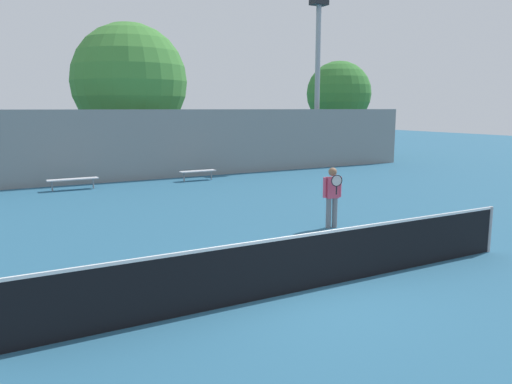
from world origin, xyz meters
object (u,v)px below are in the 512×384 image
at_px(tennis_player, 332,194).
at_px(bench_courtside_near, 73,180).
at_px(tree_green_tall, 130,82).
at_px(tree_green_broad, 339,94).
at_px(light_pole_near_left, 318,72).
at_px(tennis_net, 304,262).
at_px(bench_courtside_far, 198,172).

relative_size(tennis_player, bench_courtside_near, 0.85).
xyz_separation_m(tree_green_tall, tree_green_broad, (13.98, 1.04, -0.38)).
height_order(light_pole_near_left, tree_green_broad, light_pole_near_left).
xyz_separation_m(tennis_net, tree_green_broad, (15.98, 19.38, 3.59)).
xyz_separation_m(tennis_net, tree_green_tall, (1.99, 18.35, 3.97)).
xyz_separation_m(tennis_player, bench_courtside_far, (0.27, 10.05, -0.52)).
bearing_deg(tree_green_broad, bench_courtside_far, -154.86).
relative_size(tennis_player, bench_courtside_far, 1.00).
height_order(tennis_net, bench_courtside_far, tennis_net).
relative_size(bench_courtside_near, tree_green_broad, 0.31).
relative_size(bench_courtside_near, tree_green_tall, 0.26).
bearing_deg(light_pole_near_left, tree_green_tall, 163.67).
relative_size(tennis_net, bench_courtside_near, 5.23).
bearing_deg(bench_courtside_far, light_pole_near_left, 14.15).
relative_size(tree_green_tall, tree_green_broad, 1.18).
height_order(bench_courtside_far, tree_green_broad, tree_green_broad).
relative_size(tennis_net, tree_green_tall, 1.37).
bearing_deg(tennis_player, tree_green_broad, 65.88).
distance_m(tennis_player, tree_green_broad, 20.53).
bearing_deg(bench_courtside_near, tree_green_tall, 52.22).
bearing_deg(light_pole_near_left, tree_green_broad, 40.38).
bearing_deg(tennis_net, bench_courtside_near, 97.16).
relative_size(bench_courtside_far, light_pole_near_left, 0.18).
relative_size(tennis_player, tree_green_tall, 0.22).
bearing_deg(tennis_player, bench_courtside_near, 131.07).
distance_m(tennis_player, bench_courtside_near, 11.25).
xyz_separation_m(bench_courtside_near, bench_courtside_far, (5.30, 0.00, -0.00)).
xyz_separation_m(tennis_net, light_pole_near_left, (11.48, 15.57, 4.60)).
bearing_deg(bench_courtside_far, tree_green_broad, 25.14).
distance_m(light_pole_near_left, tree_green_tall, 9.91).
distance_m(bench_courtside_far, tree_green_broad, 14.17).
bearing_deg(bench_courtside_near, bench_courtside_far, 0.00).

